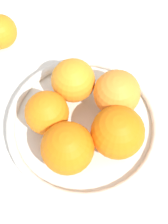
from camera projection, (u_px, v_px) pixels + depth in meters
The scene contains 4 objects.
ground_plane at pixel (84, 128), 0.65m from camera, with size 4.00×4.00×0.00m, color silver.
fruit_bowl at pixel (84, 125), 0.64m from camera, with size 0.26×0.26×0.03m.
orange_pile at pixel (88, 116), 0.59m from camera, with size 0.20×0.19×0.08m.
stray_orange at pixel (0, 32), 0.70m from camera, with size 0.07×0.07×0.07m, color orange.
Camera 1 is at (0.25, -0.00, 0.60)m, focal length 60.00 mm.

